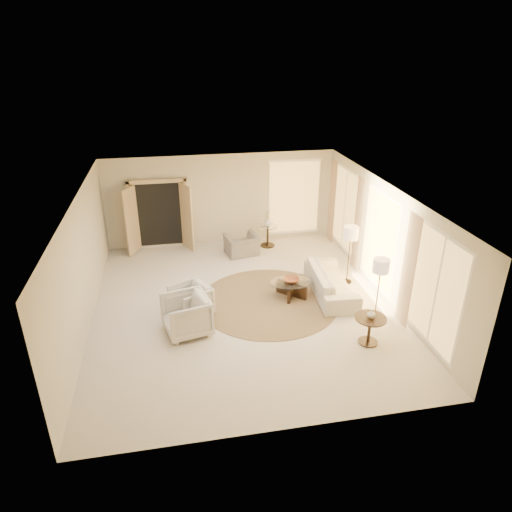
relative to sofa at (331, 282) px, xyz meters
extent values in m
cube|color=beige|center=(-2.27, -0.17, -0.34)|extent=(7.00, 8.00, 0.02)
cube|color=white|center=(-2.27, -0.17, 2.47)|extent=(7.00, 8.00, 0.02)
cube|color=beige|center=(-2.27, 3.83, 1.07)|extent=(7.00, 0.04, 2.80)
cube|color=beige|center=(-2.27, -4.17, 1.07)|extent=(7.00, 0.04, 2.80)
cube|color=beige|center=(-5.77, -0.17, 1.07)|extent=(0.04, 8.00, 2.80)
cube|color=beige|center=(1.23, -0.17, 1.07)|extent=(0.04, 8.00, 2.80)
cube|color=tan|center=(-4.17, 3.72, 0.75)|extent=(1.80, 0.12, 2.16)
cube|color=tan|center=(-4.97, 3.45, 0.70)|extent=(0.35, 0.66, 2.00)
cube|color=tan|center=(-3.37, 3.45, 0.70)|extent=(0.35, 0.66, 2.00)
cylinder|color=#45321E|center=(-1.62, -0.09, -0.32)|extent=(4.53, 4.53, 0.01)
imported|color=beige|center=(0.00, 0.00, 0.00)|extent=(1.01, 2.30, 0.66)
imported|color=beige|center=(-3.52, -0.35, 0.08)|extent=(1.03, 1.05, 0.81)
imported|color=beige|center=(-3.65, -1.05, 0.15)|extent=(1.06, 1.10, 0.95)
imported|color=gray|center=(-1.82, 2.75, 0.08)|extent=(1.05, 0.79, 0.82)
cube|color=black|center=(-1.01, 0.05, -0.14)|extent=(0.65, 0.62, 0.37)
cube|color=black|center=(-1.01, 0.05, -0.14)|extent=(0.40, 0.79, 0.37)
cylinder|color=white|center=(-1.01, 0.05, 0.07)|extent=(1.30, 1.30, 0.02)
cylinder|color=black|center=(0.09, -2.16, -0.31)|extent=(0.41, 0.41, 0.03)
cylinder|color=black|center=(0.09, -2.16, -0.02)|extent=(0.06, 0.06, 0.59)
cylinder|color=black|center=(0.09, -2.16, 0.28)|extent=(0.66, 0.66, 0.03)
cylinder|color=black|center=(-0.94, 3.23, -0.31)|extent=(0.44, 0.44, 0.03)
cylinder|color=black|center=(-0.94, 3.23, 0.00)|extent=(0.07, 0.07, 0.63)
cylinder|color=white|center=(-0.94, 3.23, 0.32)|extent=(0.57, 0.57, 0.03)
cylinder|color=black|center=(0.63, 0.49, -0.31)|extent=(0.27, 0.27, 0.03)
cylinder|color=black|center=(0.63, 0.49, 0.34)|extent=(0.03, 0.03, 1.34)
cylinder|color=beige|center=(0.63, 0.49, 1.08)|extent=(0.38, 0.38, 0.32)
cylinder|color=black|center=(0.63, -1.29, -0.31)|extent=(0.25, 0.25, 0.03)
cylinder|color=black|center=(0.63, -1.29, 0.31)|extent=(0.03, 0.03, 1.27)
cylinder|color=beige|center=(0.63, -1.29, 1.02)|extent=(0.36, 0.36, 0.31)
imported|color=brown|center=(-1.01, 0.05, 0.12)|extent=(0.42, 0.42, 0.09)
imported|color=silver|center=(0.09, -2.16, 0.38)|extent=(0.21, 0.21, 0.18)
imported|color=silver|center=(-0.94, 3.23, 0.46)|extent=(0.27, 0.27, 0.25)
camera|label=1|loc=(-3.73, -9.56, 5.42)|focal=32.00mm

